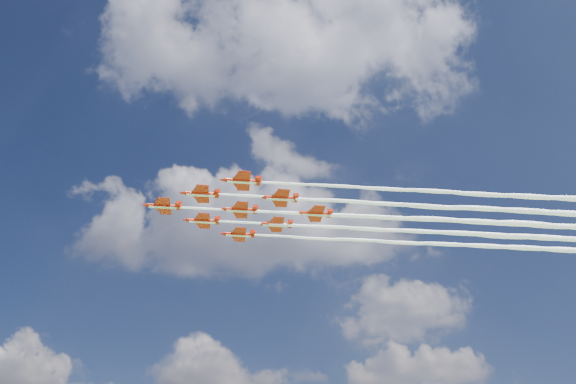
% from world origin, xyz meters
% --- Properties ---
extents(jet_lead, '(114.28, 24.75, 2.75)m').
position_xyz_m(jet_lead, '(38.23, 2.11, 85.09)').
color(jet_lead, '#BA1B0A').
extents(jet_row2_port, '(114.28, 24.75, 2.75)m').
position_xyz_m(jet_row2_port, '(50.14, -3.50, 85.09)').
color(jet_row2_port, '#BA1B0A').
extents(jet_row2_starb, '(114.28, 24.75, 2.75)m').
position_xyz_m(jet_row2_starb, '(47.50, 11.45, 85.09)').
color(jet_row2_starb, '#BA1B0A').
extents(jet_row3_port, '(114.28, 24.75, 2.75)m').
position_xyz_m(jet_row3_port, '(62.05, -9.10, 85.09)').
color(jet_row3_port, '#BA1B0A').
extents(jet_row3_centre, '(114.28, 24.75, 2.75)m').
position_xyz_m(jet_row3_centre, '(59.41, 5.84, 85.09)').
color(jet_row3_centre, '#BA1B0A').
extents(jet_row3_starb, '(114.28, 24.75, 2.75)m').
position_xyz_m(jet_row3_starb, '(56.78, 20.79, 85.09)').
color(jet_row3_starb, '#BA1B0A').
extents(jet_row4_port, '(114.28, 24.75, 2.75)m').
position_xyz_m(jet_row4_port, '(71.32, 0.24, 85.09)').
color(jet_row4_port, '#BA1B0A').
extents(jet_row4_starb, '(114.28, 24.75, 2.75)m').
position_xyz_m(jet_row4_starb, '(68.69, 15.18, 85.09)').
color(jet_row4_starb, '#BA1B0A').
extents(jet_tail, '(114.28, 24.75, 2.75)m').
position_xyz_m(jet_tail, '(80.60, 9.58, 85.09)').
color(jet_tail, '#BA1B0A').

